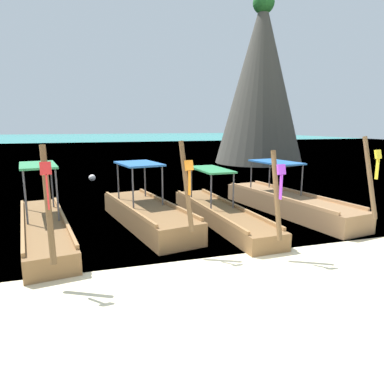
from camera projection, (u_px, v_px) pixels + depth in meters
ground at (243, 284)px, 6.90m from camera, size 120.00×120.00×0.00m
sea_water at (102, 142)px, 64.58m from camera, size 120.00×120.00×0.00m
longtail_boat_red_ribbon at (44, 227)px, 9.60m from camera, size 2.09×6.45×2.79m
longtail_boat_orange_ribbon at (147, 214)px, 10.82m from camera, size 2.38×5.67×2.79m
longtail_boat_violet_ribbon at (220, 213)px, 11.24m from camera, size 1.43×6.58×2.58m
longtail_boat_yellow_ribbon at (288, 203)px, 12.35m from camera, size 2.24×6.55×2.86m
karst_rock at (263, 86)px, 28.02m from camera, size 7.86×7.24×13.41m
mooring_buoy_near at (92, 178)px, 19.43m from camera, size 0.38×0.38×0.38m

